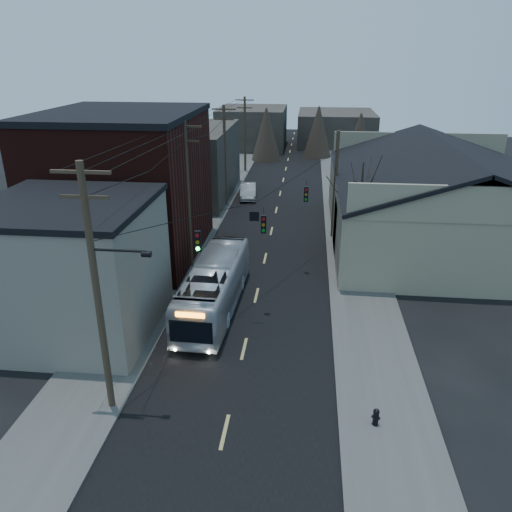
{
  "coord_description": "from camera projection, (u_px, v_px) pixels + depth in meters",
  "views": [
    {
      "loc": [
        2.89,
        -13.4,
        13.99
      ],
      "look_at": [
        0.06,
        13.15,
        3.0
      ],
      "focal_mm": 35.0,
      "sensor_mm": 36.0,
      "label": 1
    }
  ],
  "objects": [
    {
      "name": "sidewalk_left",
      "position": [
        205.0,
        214.0,
        46.13
      ],
      "size": [
        4.0,
        110.0,
        0.12
      ],
      "primitive_type": "cube",
      "color": "#474744",
      "rests_on": "ground"
    },
    {
      "name": "building_far_right",
      "position": [
        336.0,
        128.0,
        80.66
      ],
      "size": [
        12.0,
        14.0,
        5.0
      ],
      "primitive_type": "cube",
      "color": "#312C27",
      "rests_on": "ground"
    },
    {
      "name": "sidewalk_right",
      "position": [
        347.0,
        218.0,
        44.86
      ],
      "size": [
        4.0,
        110.0,
        0.12
      ],
      "primitive_type": "cube",
      "color": "#474744",
      "rests_on": "ground"
    },
    {
      "name": "warehouse",
      "position": [
        438.0,
        208.0,
        38.62
      ],
      "size": [
        16.16,
        20.6,
        7.73
      ],
      "color": "gray",
      "rests_on": "ground"
    },
    {
      "name": "ground",
      "position": [
        216.0,
        471.0,
        17.93
      ],
      "size": [
        160.0,
        160.0,
        0.0
      ],
      "primitive_type": "plane",
      "color": "black",
      "rests_on": "ground"
    },
    {
      "name": "bus",
      "position": [
        214.0,
        286.0,
        28.67
      ],
      "size": [
        2.81,
        10.59,
        2.93
      ],
      "primitive_type": "imported",
      "rotation": [
        0.0,
        0.0,
        3.11
      ],
      "color": "#AFB3BB",
      "rests_on": "ground"
    },
    {
      "name": "building_brick",
      "position": [
        125.0,
        188.0,
        35.4
      ],
      "size": [
        10.0,
        12.0,
        10.0
      ],
      "primitive_type": "cube",
      "color": "black",
      "rests_on": "ground"
    },
    {
      "name": "parked_car",
      "position": [
        248.0,
        191.0,
        50.97
      ],
      "size": [
        2.02,
        4.61,
        1.47
      ],
      "primitive_type": "imported",
      "rotation": [
        0.0,
        0.0,
        0.11
      ],
      "color": "#989B9F",
      "rests_on": "ground"
    },
    {
      "name": "building_far_left",
      "position": [
        253.0,
        128.0,
        77.14
      ],
      "size": [
        10.0,
        12.0,
        6.0
      ],
      "primitive_type": "cube",
      "color": "#312C27",
      "rests_on": "ground"
    },
    {
      "name": "building_left_far",
      "position": [
        186.0,
        163.0,
        50.63
      ],
      "size": [
        9.0,
        14.0,
        7.0
      ],
      "primitive_type": "cube",
      "color": "#312C27",
      "rests_on": "ground"
    },
    {
      "name": "bare_tree",
      "position": [
        359.0,
        214.0,
        34.31
      ],
      "size": [
        0.4,
        0.4,
        7.2
      ],
      "primitive_type": "cone",
      "color": "black",
      "rests_on": "ground"
    },
    {
      "name": "road_surface",
      "position": [
        275.0,
        216.0,
        45.51
      ],
      "size": [
        9.0,
        110.0,
        0.02
      ],
      "primitive_type": "cube",
      "color": "black",
      "rests_on": "ground"
    },
    {
      "name": "fire_hydrant",
      "position": [
        376.0,
        416.0,
        19.86
      ],
      "size": [
        0.37,
        0.26,
        0.75
      ],
      "rotation": [
        0.0,
        0.0,
        -0.34
      ],
      "color": "black",
      "rests_on": "sidewalk_right"
    },
    {
      "name": "utility_lines",
      "position": [
        230.0,
        177.0,
        38.55
      ],
      "size": [
        11.24,
        45.28,
        10.5
      ],
      "color": "#382B1E",
      "rests_on": "ground"
    },
    {
      "name": "building_clapboard",
      "position": [
        73.0,
        270.0,
        25.75
      ],
      "size": [
        8.0,
        8.0,
        7.0
      ],
      "primitive_type": "cube",
      "color": "slate",
      "rests_on": "ground"
    }
  ]
}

